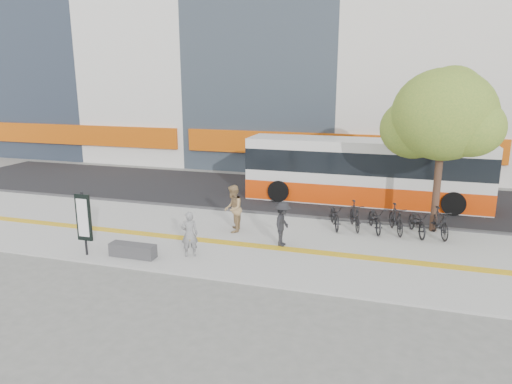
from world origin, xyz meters
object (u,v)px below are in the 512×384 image
(street_tree, at_px, (443,117))
(pedestrian_dark, at_px, (283,224))
(bench, at_px, (133,250))
(seated_woman, at_px, (189,234))
(pedestrian_tan, at_px, (233,209))
(bus, at_px, (364,173))
(signboard, at_px, (84,218))

(street_tree, distance_m, pedestrian_dark, 7.28)
(bench, xyz_separation_m, seated_woman, (1.80, 0.63, 0.55))
(pedestrian_tan, bearing_deg, bus, 132.00)
(bench, distance_m, seated_woman, 1.99)
(pedestrian_tan, relative_size, pedestrian_dark, 1.15)
(pedestrian_dark, bearing_deg, pedestrian_tan, 67.82)
(bench, distance_m, bus, 11.91)
(signboard, relative_size, pedestrian_tan, 1.19)
(signboard, height_order, seated_woman, signboard)
(bus, distance_m, pedestrian_tan, 7.68)
(bus, bearing_deg, seated_woman, -118.91)
(street_tree, relative_size, pedestrian_tan, 3.41)
(bench, relative_size, pedestrian_tan, 0.87)
(street_tree, distance_m, pedestrian_tan, 8.63)
(bench, xyz_separation_m, signboard, (-1.60, -0.31, 1.06))
(street_tree, bearing_deg, bus, 128.92)
(bench, relative_size, seated_woman, 1.03)
(signboard, relative_size, street_tree, 0.35)
(street_tree, distance_m, bus, 5.62)
(bus, bearing_deg, pedestrian_tan, -125.86)
(street_tree, height_order, pedestrian_tan, street_tree)
(seated_woman, xyz_separation_m, pedestrian_dark, (2.74, 1.89, 0.03))
(bench, xyz_separation_m, bus, (6.81, 9.70, 1.17))
(signboard, bearing_deg, bench, 10.81)
(seated_woman, relative_size, pedestrian_tan, 0.84)
(bench, xyz_separation_m, pedestrian_tan, (2.32, 3.49, 0.70))
(pedestrian_tan, bearing_deg, street_tree, 96.62)
(bench, relative_size, bus, 0.14)
(signboard, distance_m, street_tree, 13.40)
(signboard, bearing_deg, bus, 49.95)
(pedestrian_tan, distance_m, pedestrian_dark, 2.42)
(bench, bearing_deg, bus, 54.93)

